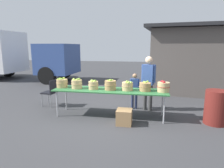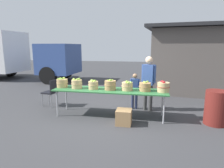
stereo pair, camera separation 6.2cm
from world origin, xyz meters
name	(u,v)px [view 2 (the right image)]	position (x,y,z in m)	size (l,w,h in m)	color
ground_plane	(110,116)	(0.00, 0.00, 0.00)	(40.00, 40.00, 0.00)	#38383A
market_table	(110,91)	(0.00, 0.00, 0.72)	(3.10, 0.76, 0.75)	#2D6B38
apple_basket_green_0	(62,83)	(-1.42, 0.06, 0.88)	(0.33, 0.33, 0.28)	tan
apple_basket_green_1	(77,84)	(-0.95, -0.01, 0.89)	(0.31, 0.31, 0.29)	tan
apple_basket_green_2	(93,85)	(-0.47, -0.02, 0.87)	(0.28, 0.28, 0.27)	tan
apple_basket_green_3	(110,85)	(0.01, -0.01, 0.88)	(0.33, 0.33, 0.30)	#A87F51
apple_basket_green_4	(127,86)	(0.47, 0.00, 0.87)	(0.31, 0.31, 0.28)	tan
apple_basket_green_5	(145,87)	(0.94, 0.03, 0.87)	(0.32, 0.32, 0.27)	#A87F51
apple_basket_red_0	(163,87)	(1.41, 0.00, 0.88)	(0.33, 0.33, 0.30)	tan
vendor_adult	(149,79)	(1.03, 0.68, 0.96)	(0.42, 0.29, 1.63)	#3F3F3F
child_customer	(135,88)	(0.62, 0.77, 0.65)	(0.29, 0.16, 1.11)	#262D4C
box_truck	(4,54)	(-7.47, 5.02, 1.49)	(7.77, 2.44, 2.75)	white
food_kiosk	(190,59)	(2.71, 3.64, 1.38)	(3.83, 3.31, 2.74)	#59514C
folding_chair	(51,90)	(-2.06, 0.56, 0.51)	(0.45, 0.45, 0.86)	black
trash_barrel	(216,108)	(2.69, -0.07, 0.43)	(0.54, 0.54, 0.85)	maroon
produce_crate	(124,117)	(0.46, -0.52, 0.19)	(0.38, 0.38, 0.38)	#A87F51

